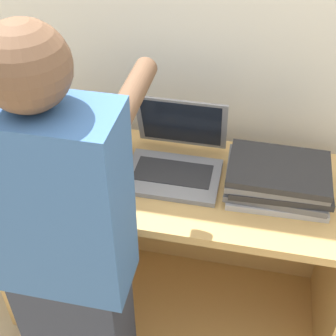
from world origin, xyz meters
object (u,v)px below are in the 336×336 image
(laptop_stack_left, at_px, (76,150))
(laptop_stack_right, at_px, (278,179))
(laptop_open, at_px, (176,158))
(person, at_px, (69,268))

(laptop_stack_left, bearing_deg, laptop_stack_right, 0.24)
(laptop_stack_left, relative_size, laptop_stack_right, 0.99)
(laptop_stack_right, bearing_deg, laptop_open, 172.31)
(laptop_open, relative_size, laptop_stack_left, 0.95)
(laptop_open, height_order, person, person)
(laptop_stack_right, relative_size, person, 0.24)
(laptop_open, distance_m, laptop_stack_left, 0.39)
(laptop_stack_left, distance_m, person, 0.52)
(laptop_stack_left, height_order, person, person)
(laptop_open, relative_size, person, 0.22)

